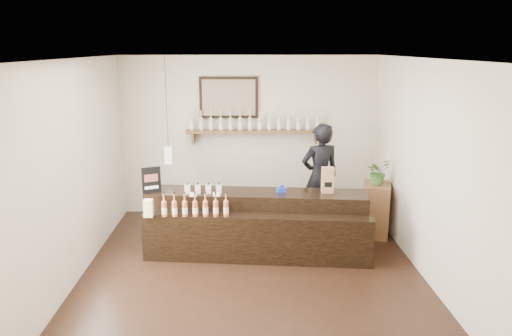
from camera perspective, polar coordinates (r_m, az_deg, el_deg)
name	(u,v)px	position (r m, az deg, el deg)	size (l,w,h in m)	color
ground	(252,270)	(6.90, -0.51, -11.53)	(5.00, 5.00, 0.00)	black
room_shell	(251,146)	(6.36, -0.54, 2.48)	(5.00, 5.00, 5.00)	beige
back_wall_decor	(241,117)	(8.69, -1.72, 5.84)	(2.66, 0.96, 1.69)	brown
counter	(256,225)	(7.27, -0.04, -6.57)	(3.23, 1.18, 1.04)	black
promo_sign	(151,180)	(7.30, -11.87, -1.35)	(0.26, 0.12, 0.38)	black
paper_bag	(328,180)	(7.24, 8.19, -1.36)	(0.17, 0.13, 0.37)	#9E7C4C
tape_dispenser	(282,189)	(7.22, 2.95, -2.44)	(0.14, 0.08, 0.11)	#1B35C0
side_cabinet	(376,210)	(8.18, 13.54, -4.64)	(0.57, 0.68, 0.84)	brown
potted_plant	(378,172)	(8.00, 13.79, -0.40)	(0.37, 0.32, 0.41)	#396528
shopkeeper	(320,170)	(8.12, 7.33, -0.25)	(0.73, 0.48, 1.99)	black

